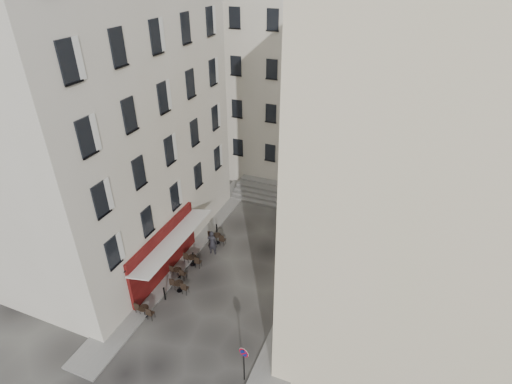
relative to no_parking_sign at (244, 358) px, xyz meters
The scene contains 18 objects.
ground 5.51m from the no_parking_sign, 128.76° to the left, with size 90.00×90.00×0.00m, color black.
sidewalk_left 11.36m from the no_parking_sign, 133.88° to the left, with size 2.00×22.00×0.12m, color slate.
sidewalk_right 7.37m from the no_parking_sign, 80.42° to the left, with size 2.00×18.00×0.12m, color slate.
building_left 17.80m from the no_parking_sign, 152.74° to the left, with size 12.20×16.20×20.60m.
building_right 13.01m from the no_parking_sign, 46.59° to the left, with size 12.20×14.20×18.60m.
building_back 24.74m from the no_parking_sign, 100.54° to the left, with size 18.20×10.20×18.60m.
cafe_storefront 9.18m from the no_parking_sign, 146.14° to the left, with size 1.74×7.30×3.50m.
stone_steps 17.05m from the no_parking_sign, 101.19° to the left, with size 9.00×3.15×0.80m.
bollard_near 7.33m from the no_parking_sign, 154.60° to the left, with size 0.12×0.12×0.98m.
bollard_mid 9.37m from the no_parking_sign, 134.74° to the left, with size 0.12×0.12×0.98m.
bollard_far 12.09m from the no_parking_sign, 122.94° to the left, with size 0.12×0.12×0.98m.
no_parking_sign is the anchor object (origin of this frame).
bistro_table_a 7.17m from the no_parking_sign, 167.06° to the left, with size 1.23×0.57×0.86m.
bistro_table_b 7.41m from the no_parking_sign, 146.37° to the left, with size 1.24×0.58×0.87m.
bistro_table_c 8.64m from the no_parking_sign, 143.17° to the left, with size 1.14×0.53×0.80m.
bistro_table_d 9.28m from the no_parking_sign, 135.20° to the left, with size 1.27×0.60×0.90m.
bistro_table_e 11.10m from the no_parking_sign, 123.41° to the left, with size 1.33×0.63×0.94m.
pedestrian 10.01m from the no_parking_sign, 125.92° to the left, with size 0.69×0.45×1.89m, color black.
Camera 1 is at (8.34, -15.18, 17.99)m, focal length 28.00 mm.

